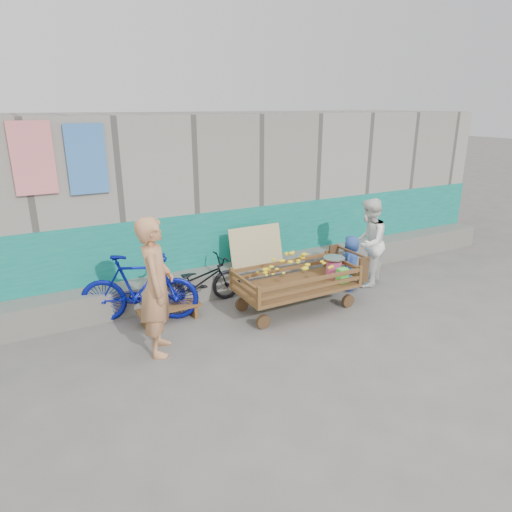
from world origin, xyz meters
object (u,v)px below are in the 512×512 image
child (351,263)px  bicycle_blue (139,288)px  bench (169,310)px  banana_cart (294,274)px  vendor_man (156,287)px  woman (368,243)px  bicycle_dark (199,282)px

child → bicycle_blue: size_ratio=0.56×
child → bench: bearing=-39.1°
banana_cart → child: 1.36m
banana_cart → bench: bearing=164.0°
vendor_man → woman: bearing=-61.9°
child → bicycle_blue: bicycle_blue is taller
bench → bicycle_blue: size_ratio=0.55×
woman → child: size_ratio=1.61×
vendor_man → child: 3.68m
vendor_man → child: size_ratio=1.87×
woman → bicycle_dark: woman is taller
child → bicycle_dark: child is taller
banana_cart → bicycle_dark: (-1.27, 0.90, -0.20)m
bicycle_blue → vendor_man: bearing=-157.2°
bicycle_blue → bench: bearing=-98.3°
child → bicycle_blue: bearing=-42.2°
child → bicycle_dark: size_ratio=0.65×
vendor_man → woman: 4.07m
bicycle_dark → woman: bearing=-104.1°
banana_cart → child: bearing=10.0°
vendor_man → child: (3.62, 0.49, -0.43)m
woman → bicycle_dark: 3.11m
bench → woman: 3.71m
banana_cart → vendor_man: vendor_man is taller
bicycle_blue → bicycle_dark: bearing=-59.3°
vendor_man → woman: size_ratio=1.16×
bicycle_dark → bench: bearing=116.7°
bicycle_dark → bicycle_blue: (-1.00, -0.12, 0.13)m
vendor_man → woman: (4.03, 0.53, -0.13)m
child → bicycle_dark: 2.69m
banana_cart → woman: 1.78m
bicycle_dark → bicycle_blue: size_ratio=0.86×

